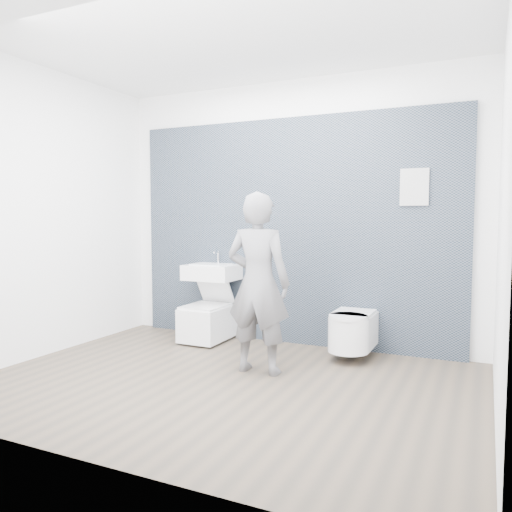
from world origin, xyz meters
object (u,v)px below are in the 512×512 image
at_px(toilet_square, 208,320).
at_px(visitor, 258,283).
at_px(washbasin, 212,272).
at_px(toilet_rounded, 352,331).

distance_m(toilet_square, visitor, 1.35).
height_order(washbasin, visitor, visitor).
bearing_deg(toilet_rounded, toilet_square, 179.24).
bearing_deg(toilet_rounded, washbasin, 175.86).
height_order(toilet_rounded, visitor, visitor).
distance_m(washbasin, visitor, 1.29).
xyz_separation_m(washbasin, toilet_square, (0.00, -0.09, -0.53)).
bearing_deg(visitor, toilet_rounded, -133.05).
distance_m(washbasin, toilet_rounded, 1.68).
xyz_separation_m(toilet_square, toilet_rounded, (1.60, -0.02, 0.04)).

